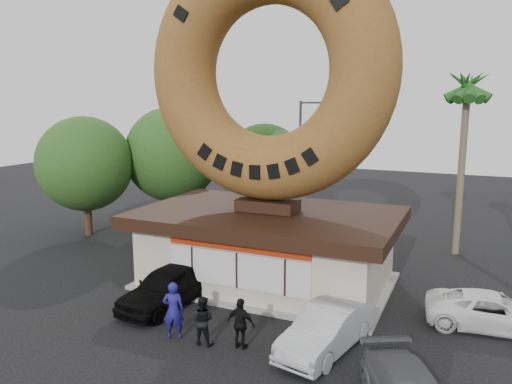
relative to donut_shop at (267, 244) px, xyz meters
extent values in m
plane|color=black|center=(0.00, -5.98, -1.77)|extent=(90.00, 90.00, 0.00)
cube|color=beige|center=(0.00, 0.02, -0.27)|extent=(10.00, 6.00, 3.00)
cube|color=#999993|center=(0.00, 0.02, -1.69)|extent=(10.60, 6.60, 0.15)
cube|color=#3F3F3F|center=(0.00, 0.02, 1.28)|extent=(10.00, 6.00, 0.10)
cube|color=black|center=(0.00, 0.02, 1.23)|extent=(11.20, 7.20, 0.55)
cube|color=silver|center=(0.00, -3.03, -0.22)|extent=(6.00, 0.12, 1.40)
cube|color=#AB2B0E|center=(0.00, -3.05, 0.78)|extent=(6.00, 0.10, 0.45)
cube|color=black|center=(0.00, 0.02, 1.78)|extent=(2.60, 1.40, 0.50)
torus|color=brown|center=(0.00, 0.02, 7.45)|extent=(10.84, 2.76, 10.84)
cylinder|color=#473321|center=(-9.50, 7.02, -0.12)|extent=(0.44, 0.44, 3.30)
sphere|color=#284E1B|center=(-9.50, 7.02, 2.88)|extent=(6.00, 6.00, 6.00)
cylinder|color=#473321|center=(-4.00, 9.02, -0.34)|extent=(0.44, 0.44, 2.86)
sphere|color=#284E1B|center=(-4.00, 9.02, 2.26)|extent=(5.20, 5.20, 5.20)
cylinder|color=#473321|center=(-13.00, 3.02, -0.23)|extent=(0.44, 0.44, 3.08)
sphere|color=#284E1B|center=(-13.00, 3.02, 2.57)|extent=(5.60, 5.60, 5.60)
cylinder|color=#726651|center=(7.50, 8.02, 2.73)|extent=(0.36, 0.36, 9.00)
cylinder|color=#59595E|center=(-2.00, 10.02, 2.23)|extent=(0.18, 0.18, 8.00)
cylinder|color=#59595E|center=(-1.10, 10.02, 6.13)|extent=(1.80, 0.12, 0.12)
cube|color=#59595E|center=(-0.20, 10.02, 6.08)|extent=(0.45, 0.20, 0.12)
imported|color=navy|center=(-0.89, -6.18, -0.76)|extent=(0.86, 0.72, 2.01)
imported|color=black|center=(0.23, -6.15, -0.93)|extent=(0.88, 0.73, 1.67)
imported|color=black|center=(1.54, -5.91, -0.90)|extent=(1.03, 0.48, 1.72)
imported|color=black|center=(-2.65, -3.97, -0.98)|extent=(2.32, 4.80, 1.58)
imported|color=#B4B4B9|center=(4.13, -4.89, -1.05)|extent=(2.40, 4.59, 1.44)
imported|color=white|center=(9.13, -0.93, -1.12)|extent=(4.81, 2.57, 1.29)
camera|label=1|loc=(8.19, -19.62, 6.30)|focal=35.00mm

